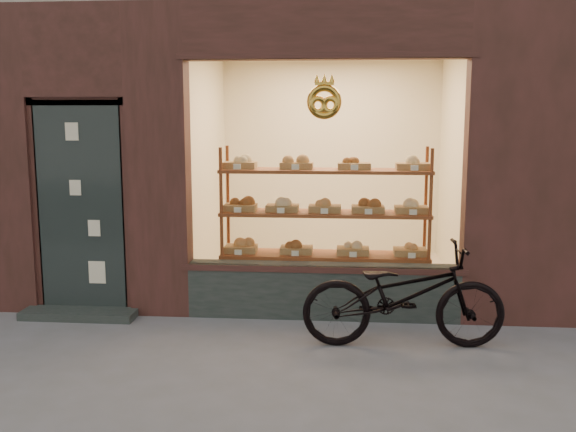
# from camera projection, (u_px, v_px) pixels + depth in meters

# --- Properties ---
(ground) EXTENTS (90.00, 90.00, 0.00)m
(ground) POSITION_uv_depth(u_px,v_px,m) (247.00, 410.00, 4.45)
(ground) COLOR slate
(display_shelf) EXTENTS (2.20, 0.45, 1.70)m
(display_shelf) POSITION_uv_depth(u_px,v_px,m) (325.00, 226.00, 6.78)
(display_shelf) COLOR brown
(display_shelf) RESTS_ON ground
(bicycle) EXTENTS (1.80, 0.71, 0.93)m
(bicycle) POSITION_uv_depth(u_px,v_px,m) (403.00, 295.00, 5.62)
(bicycle) COLOR black
(bicycle) RESTS_ON ground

